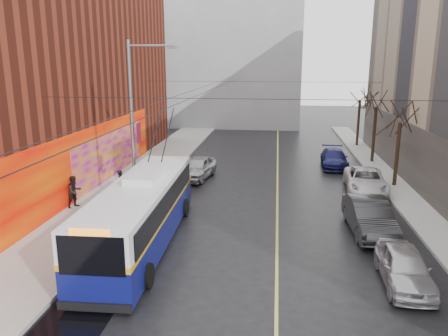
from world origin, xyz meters
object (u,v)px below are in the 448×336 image
object	(u,v)px
parked_car_a	(404,267)
parked_car_b	(369,216)
streetlight_pole	(135,121)
trolleybus	(142,212)
tree_near	(401,110)
parked_car_d	(334,158)
tree_far	(361,92)
following_car	(197,168)
pedestrian_a	(121,184)
pedestrian_b	(75,191)
parked_car_c	(365,180)
tree_mid	(377,97)

from	to	relation	value
parked_car_a	parked_car_b	bearing A→B (deg)	94.76
streetlight_pole	trolleybus	size ratio (longest dim) A/B	0.78
streetlight_pole	parked_car_b	world-z (taller)	streetlight_pole
tree_near	parked_car_b	distance (m)	9.71
parked_car_b	parked_car_d	bearing A→B (deg)	87.51
tree_far	parked_car_d	distance (m)	10.35
tree_near	tree_far	distance (m)	14.00
trolleybus	parked_car_b	xyz separation A→B (m)	(10.22, 2.63, -0.71)
streetlight_pole	following_car	size ratio (longest dim) A/B	2.02
tree_near	parked_car_d	xyz separation A→B (m)	(-3.20, 5.23, -4.30)
parked_car_b	pedestrian_a	distance (m)	13.80
parked_car_b	pedestrian_a	size ratio (longest dim) A/B	2.95
pedestrian_b	streetlight_pole	bearing A→B (deg)	-49.00
streetlight_pole	parked_car_a	xyz separation A→B (m)	(12.21, -7.13, -4.16)
parked_car_c	parked_car_a	bearing A→B (deg)	-90.21
parked_car_a	parked_car_b	world-z (taller)	parked_car_b
tree_near	parked_car_a	size ratio (longest dim) A/B	1.60
trolleybus	parked_car_d	size ratio (longest dim) A/B	2.48
tree_near	parked_car_c	bearing A→B (deg)	-149.02
parked_car_a	parked_car_c	bearing A→B (deg)	87.52
tree_far	tree_near	bearing A→B (deg)	-90.00
parked_car_d	pedestrian_a	size ratio (longest dim) A/B	2.81
tree_near	pedestrian_b	world-z (taller)	tree_near
parked_car_c	pedestrian_b	xyz separation A→B (m)	(-16.43, -5.42, 0.31)
streetlight_pole	parked_car_a	size ratio (longest dim) A/B	2.24
trolleybus	parked_car_c	bearing A→B (deg)	38.42
parked_car_b	pedestrian_b	world-z (taller)	pedestrian_b
tree_far	trolleybus	distance (m)	28.43
parked_car_a	parked_car_d	distance (m)	18.36
following_car	pedestrian_b	world-z (taller)	pedestrian_b
tree_far	parked_car_b	distance (m)	22.81
trolleybus	tree_near	bearing A→B (deg)	37.14
tree_mid	trolleybus	size ratio (longest dim) A/B	0.58
parked_car_c	parked_car_d	world-z (taller)	parked_car_c
parked_car_a	parked_car_c	xyz separation A→B (m)	(0.86, 11.88, 0.03)
trolleybus	parked_car_d	bearing A→B (deg)	55.80
tree_far	parked_car_c	size ratio (longest dim) A/B	1.28
tree_near	trolleybus	size ratio (longest dim) A/B	0.55
tree_near	tree_mid	distance (m)	7.01
parked_car_d	tree_mid	bearing A→B (deg)	31.07
tree_mid	tree_far	world-z (taller)	tree_mid
trolleybus	parked_car_b	world-z (taller)	trolleybus
trolleybus	parked_car_a	bearing A→B (deg)	-14.19
tree_mid	following_car	world-z (taller)	tree_mid
streetlight_pole	trolleybus	world-z (taller)	streetlight_pole
following_car	pedestrian_b	bearing A→B (deg)	-118.00
following_car	pedestrian_b	size ratio (longest dim) A/B	2.54
tree_near	following_car	world-z (taller)	tree_near
pedestrian_a	streetlight_pole	bearing A→B (deg)	-141.87
parked_car_d	streetlight_pole	bearing A→B (deg)	-134.59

